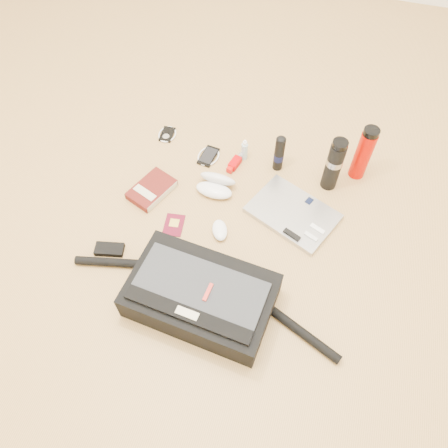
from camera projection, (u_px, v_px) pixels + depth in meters
The scene contains 14 objects.
ground at pixel (231, 241), 1.74m from camera, with size 4.00×4.00×0.00m, color #B3884A.
messenger_bag at pixel (200, 295), 1.53m from camera, with size 1.03×0.36×0.14m.
laptop at pixel (293, 214), 1.80m from camera, with size 0.41×0.35×0.03m.
book at pixel (152, 190), 1.86m from camera, with size 0.19×0.23×0.04m.
passport at pixel (174, 225), 1.78m from camera, with size 0.09×0.12×0.01m.
mouse at pixel (220, 230), 1.75m from camera, with size 0.10×0.12×0.03m.
sunglasses_case at pixel (216, 185), 1.86m from camera, with size 0.16×0.14×0.09m.
ipod at pixel (167, 134), 2.06m from camera, with size 0.09×0.10×0.01m.
phone at pixel (208, 156), 1.98m from camera, with size 0.11×0.13×0.01m.
inhaler at pixel (235, 162), 1.95m from camera, with size 0.05×0.12×0.03m.
spray_bottle at pixel (245, 151), 1.94m from camera, with size 0.03×0.03×0.11m.
aerosol_can at pixel (279, 153), 1.88m from camera, with size 0.05×0.05×0.18m.
thermos_black at pixel (334, 164), 1.79m from camera, with size 0.09×0.09×0.26m.
thermos_red at pixel (363, 153), 1.82m from camera, with size 0.09×0.09×0.26m.
Camera 1 is at (0.24, -0.88, 1.48)m, focal length 35.00 mm.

